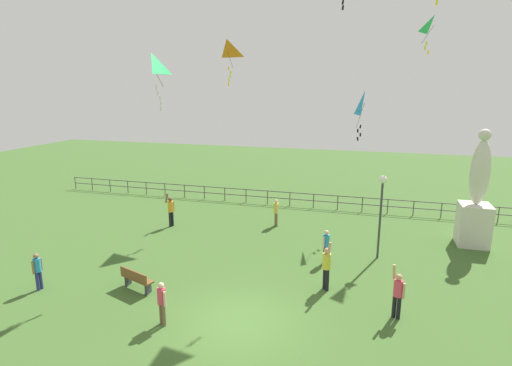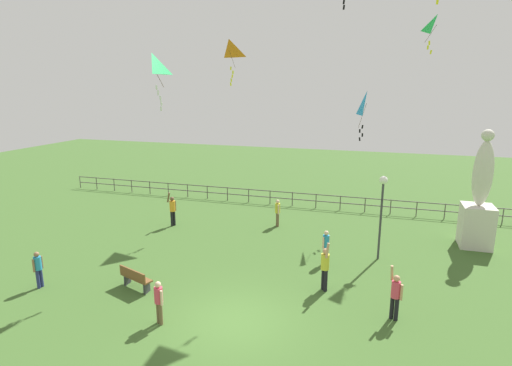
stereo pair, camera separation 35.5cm
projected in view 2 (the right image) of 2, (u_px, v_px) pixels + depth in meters
ground_plane at (236, 321)px, 13.65m from camera, size 80.00×80.00×0.00m
statue_monument at (479, 207)px, 19.67m from camera, size 1.44×1.44×5.80m
lamppost at (382, 198)px, 17.98m from camera, size 0.36×0.36×3.90m
park_bench at (135, 278)px, 15.76m from camera, size 1.55×0.89×0.85m
person_0 at (159, 300)px, 13.32m from camera, size 0.41×0.28×1.52m
person_1 at (395, 294)px, 13.56m from camera, size 0.46×0.38×1.90m
person_2 at (38, 267)px, 15.78m from camera, size 0.28×0.45×1.49m
person_3 at (326, 245)px, 17.97m from camera, size 0.28×0.41×1.54m
person_4 at (173, 209)px, 22.89m from camera, size 0.41×0.51×2.00m
person_5 at (325, 266)px, 15.52m from camera, size 0.37×0.51×2.03m
person_6 at (278, 211)px, 22.84m from camera, size 0.29×0.42×1.56m
kite_2 at (229, 51)px, 22.75m from camera, size 1.18×1.08×2.47m
kite_3 at (366, 104)px, 21.46m from camera, size 0.69×1.14×2.66m
kite_5 at (153, 67)px, 16.94m from camera, size 0.84×1.09×2.33m
kite_6 at (437, 25)px, 19.96m from camera, size 0.93×1.12×1.81m
waterfront_railing at (303, 198)px, 26.62m from camera, size 36.05×0.06×0.95m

